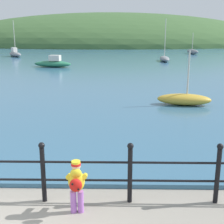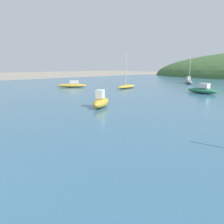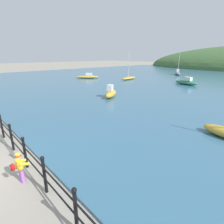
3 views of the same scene
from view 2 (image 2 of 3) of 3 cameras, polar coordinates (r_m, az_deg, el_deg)
name	(u,v)px [view 2 (image 2 of 3)]	position (r m, az deg, el deg)	size (l,w,h in m)	color
boat_nearest_quay	(189,81)	(36.97, 19.40, 7.58)	(2.71, 3.23, 4.29)	gray
boat_white_sailboat	(127,86)	(27.70, 3.84, 6.72)	(1.49, 3.72, 4.40)	gold
boat_twin_mast	(101,102)	(14.68, -2.90, 2.74)	(1.96, 2.54, 1.20)	gold
boat_far_right	(72,85)	(29.35, -10.32, 6.94)	(3.48, 3.58, 0.88)	gold
boat_far_left	(202,90)	(24.13, 22.46, 5.32)	(3.52, 1.68, 1.04)	#287551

